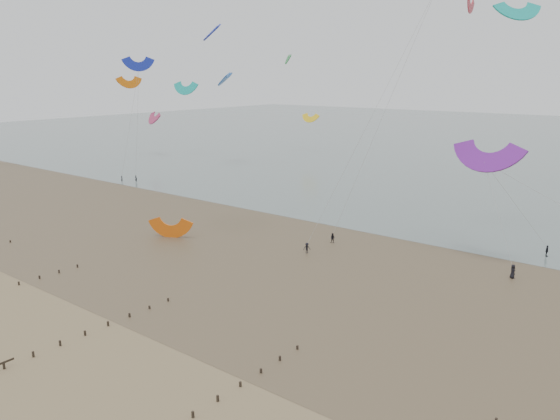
{
  "coord_description": "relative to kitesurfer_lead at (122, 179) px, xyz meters",
  "views": [
    {
      "loc": [
        48.99,
        -25.27,
        24.79
      ],
      "look_at": [
        7.51,
        28.0,
        8.0
      ],
      "focal_mm": 35.0,
      "sensor_mm": 36.0,
      "label": 1
    }
  ],
  "objects": [
    {
      "name": "sea_and_shore",
      "position": [
        54.5,
        -17.5,
        -0.76
      ],
      "size": [
        500.0,
        665.0,
        0.03
      ],
      "color": "#475654",
      "rests_on": "ground"
    },
    {
      "name": "ground",
      "position": [
        58.57,
        -51.9,
        -0.77
      ],
      "size": [
        500.0,
        500.0,
        0.0
      ],
      "primitive_type": "plane",
      "color": "brown",
      "rests_on": "ground"
    },
    {
      "name": "kites_airborne",
      "position": [
        62.44,
        36.36,
        21.21
      ],
      "size": [
        237.69,
        124.3,
        42.81
      ],
      "color": "#9F1C4A",
      "rests_on": "ground"
    },
    {
      "name": "grounded_kite",
      "position": [
        43.76,
        -23.07,
        -0.77
      ],
      "size": [
        7.55,
        6.92,
        3.35
      ],
      "primitive_type": null,
      "rotation": [
        1.54,
        0.0,
        0.45
      ],
      "color": "#E25B0E",
      "rests_on": "ground"
    },
    {
      "name": "kitesurfers",
      "position": [
        90.62,
        -2.41,
        0.07
      ],
      "size": [
        123.42,
        27.9,
        1.81
      ],
      "color": "black",
      "rests_on": "ground"
    },
    {
      "name": "kitesurfer_lead",
      "position": [
        0.0,
        0.0,
        0.0
      ],
      "size": [
        0.67,
        0.61,
        1.54
      ],
      "primitive_type": "imported",
      "rotation": [
        0.0,
        0.0,
        2.59
      ],
      "color": "black",
      "rests_on": "ground"
    }
  ]
}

